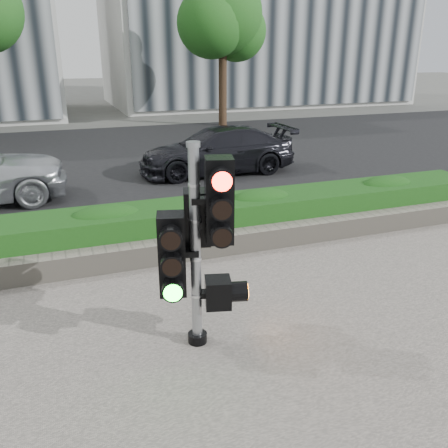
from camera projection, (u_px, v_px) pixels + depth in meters
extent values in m
plane|color=#51514C|center=(235.00, 318.00, 5.88)|extent=(120.00, 120.00, 0.00)
cube|color=black|center=(117.00, 158.00, 14.69)|extent=(60.00, 13.00, 0.02)
cube|color=gray|center=(172.00, 230.00, 8.63)|extent=(60.00, 0.25, 0.12)
cube|color=gray|center=(191.00, 248.00, 7.48)|extent=(12.00, 0.32, 0.34)
cube|color=#2E7423|center=(180.00, 224.00, 8.00)|extent=(12.00, 1.00, 0.68)
cube|color=#B7B7B2|center=(253.00, 3.00, 29.45)|extent=(18.00, 10.00, 12.00)
cylinder|color=black|center=(223.00, 84.00, 20.72)|extent=(0.36, 0.36, 3.58)
sphere|color=#1D4914|center=(223.00, 14.00, 19.76)|extent=(3.33, 3.33, 3.33)
sphere|color=#1D4914|center=(237.00, 31.00, 20.51)|extent=(2.56, 2.56, 2.56)
sphere|color=#1D4914|center=(211.00, 23.00, 19.35)|extent=(2.82, 2.82, 2.82)
cylinder|color=black|center=(197.00, 337.00, 5.33)|extent=(0.22, 0.22, 0.11)
cylinder|color=gray|center=(196.00, 252.00, 4.97)|extent=(0.11, 0.11, 2.21)
cylinder|color=gray|center=(193.00, 144.00, 4.59)|extent=(0.14, 0.14, 0.05)
cube|color=#FF1107|center=(219.00, 200.00, 4.78)|extent=(0.34, 0.34, 0.88)
cube|color=#14E51E|center=(172.00, 254.00, 4.92)|extent=(0.34, 0.34, 0.88)
cube|color=black|center=(197.00, 217.00, 5.11)|extent=(0.34, 0.34, 0.60)
cube|color=orange|center=(218.00, 292.00, 5.20)|extent=(0.34, 0.34, 0.32)
imported|color=black|center=(217.00, 150.00, 12.69)|extent=(4.20, 1.73, 1.22)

